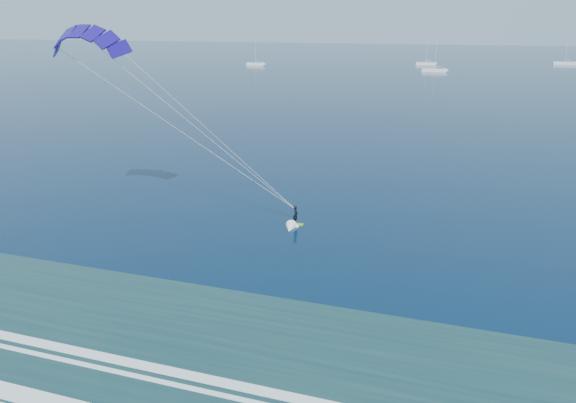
# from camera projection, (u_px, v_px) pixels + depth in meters

# --- Properties ---
(kitesurfer_rig) EXTENTS (21.25, 9.98, 19.20)m
(kitesurfer_rig) POSITION_uv_depth(u_px,v_px,m) (196.00, 127.00, 44.54)
(kitesurfer_rig) COLOR #90B815
(kitesurfer_rig) RESTS_ON ground
(sailboat_0) EXTENTS (8.02, 2.40, 11.11)m
(sailboat_0) POSITION_uv_depth(u_px,v_px,m) (256.00, 64.00, 224.47)
(sailboat_0) COLOR silver
(sailboat_0) RESTS_ON ground
(sailboat_1) EXTENTS (8.53, 2.40, 11.52)m
(sailboat_1) POSITION_uv_depth(u_px,v_px,m) (426.00, 63.00, 227.24)
(sailboat_1) COLOR silver
(sailboat_1) RESTS_ON ground
(sailboat_2) EXTENTS (9.17, 2.40, 12.67)m
(sailboat_2) POSITION_uv_depth(u_px,v_px,m) (434.00, 70.00, 196.55)
(sailboat_2) COLOR silver
(sailboat_2) RESTS_ON ground
(sailboat_3) EXTENTS (9.38, 2.40, 12.66)m
(sailboat_3) POSITION_uv_depth(u_px,v_px,m) (564.00, 63.00, 229.73)
(sailboat_3) COLOR silver
(sailboat_3) RESTS_ON ground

